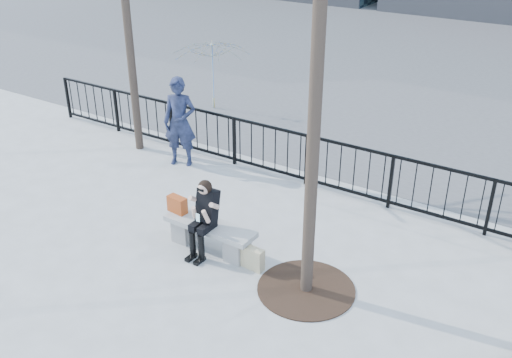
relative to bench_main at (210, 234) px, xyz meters
The scene contains 10 objects.
ground 0.30m from the bench_main, ahead, with size 120.00×120.00×0.00m, color gray.
street_surface 15.00m from the bench_main, 90.00° to the left, with size 60.00×23.00×0.01m, color #474747.
railing 3.01m from the bench_main, 90.00° to the left, with size 14.00×0.06×1.10m.
tree_grate 1.92m from the bench_main, ahead, with size 1.50×1.50×0.02m, color black.
bench_main is the anchor object (origin of this frame).
seated_woman 0.40m from the bench_main, 90.00° to the right, with size 0.50×0.64×1.34m.
handbag 0.78m from the bench_main, behind, with size 0.35×0.17×0.29m, color #9E3B13.
shopping_bag 0.91m from the bench_main, ahead, with size 0.40×0.15×0.38m, color beige.
standing_man 3.60m from the bench_main, 137.45° to the left, with size 0.72×0.47×1.97m, color black.
vendor_umbrella 7.08m from the bench_main, 126.73° to the left, with size 2.08×2.12×1.91m, color gold.
Camera 1 is at (5.08, -6.39, 5.43)m, focal length 40.00 mm.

